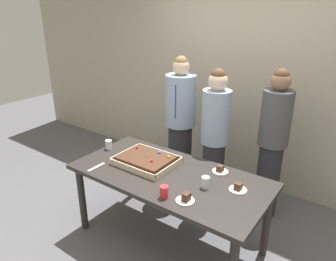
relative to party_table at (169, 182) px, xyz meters
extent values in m
plane|color=#5B5B60|center=(0.00, 0.00, -0.67)|extent=(12.00, 12.00, 0.00)
cube|color=#B2A893|center=(0.00, 1.60, 0.83)|extent=(8.00, 0.12, 3.00)
cube|color=#2D2826|center=(0.00, 0.00, 0.07)|extent=(1.82, 0.89, 0.04)
cylinder|color=#2D2826|center=(-0.83, -0.36, -0.31)|extent=(0.07, 0.07, 0.72)
cylinder|color=#2D2826|center=(-0.83, 0.36, -0.31)|extent=(0.07, 0.07, 0.72)
cylinder|color=#2D2826|center=(0.83, 0.36, -0.31)|extent=(0.07, 0.07, 0.72)
cube|color=beige|center=(-0.30, 0.04, 0.09)|extent=(0.57, 0.45, 0.01)
cube|color=beige|center=(-0.30, -0.18, 0.12)|extent=(0.57, 0.01, 0.05)
cube|color=beige|center=(-0.30, 0.26, 0.12)|extent=(0.57, 0.01, 0.05)
cube|color=beige|center=(-0.58, 0.04, 0.12)|extent=(0.01, 0.45, 0.05)
cube|color=beige|center=(-0.02, 0.04, 0.12)|extent=(0.01, 0.45, 0.05)
cube|color=#4C2D1E|center=(-0.30, 0.04, 0.13)|extent=(0.50, 0.38, 0.06)
sphere|color=red|center=(-0.18, -0.02, 0.17)|extent=(0.03, 0.03, 0.03)
sphere|color=yellow|center=(-0.10, 0.14, 0.17)|extent=(0.03, 0.03, 0.03)
sphere|color=red|center=(-0.49, 0.12, 0.17)|extent=(0.03, 0.03, 0.03)
sphere|color=#2D84E0|center=(-0.23, 0.16, 0.17)|extent=(0.03, 0.03, 0.03)
cylinder|color=white|center=(0.63, 0.11, 0.09)|extent=(0.15, 0.15, 0.01)
cube|color=#4C2D1E|center=(0.63, 0.11, 0.13)|extent=(0.06, 0.06, 0.06)
cylinder|color=white|center=(0.37, 0.30, 0.09)|extent=(0.15, 0.15, 0.01)
cube|color=#4C2D1E|center=(0.36, 0.31, 0.12)|extent=(0.06, 0.06, 0.05)
cylinder|color=white|center=(0.36, -0.28, 0.09)|extent=(0.15, 0.15, 0.01)
cube|color=#4C2D1E|center=(0.36, -0.28, 0.13)|extent=(0.05, 0.07, 0.06)
cylinder|color=white|center=(-0.84, 0.06, 0.14)|extent=(0.07, 0.07, 0.10)
cylinder|color=red|center=(0.19, -0.33, 0.14)|extent=(0.07, 0.07, 0.10)
cylinder|color=white|center=(0.39, -0.01, 0.14)|extent=(0.07, 0.07, 0.10)
cube|color=silver|center=(-0.63, -0.31, 0.09)|extent=(0.03, 0.20, 0.01)
cylinder|color=#28282D|center=(-0.46, 0.88, -0.24)|extent=(0.29, 0.29, 0.87)
cylinder|color=#93ADCC|center=(-0.46, 0.88, 0.50)|extent=(0.36, 0.36, 0.60)
cube|color=navy|center=(-0.43, 0.71, 0.53)|extent=(0.04, 0.02, 0.39)
sphere|color=beige|center=(-0.46, 0.88, 0.89)|extent=(0.19, 0.19, 0.19)
sphere|color=olive|center=(-0.46, 0.88, 0.94)|extent=(0.15, 0.15, 0.15)
cylinder|color=#28282D|center=(0.61, 1.00, -0.25)|extent=(0.25, 0.25, 0.85)
cylinder|color=#4C4C51|center=(0.61, 1.00, 0.47)|extent=(0.31, 0.31, 0.58)
sphere|color=#8C664C|center=(0.61, 1.00, 0.84)|extent=(0.19, 0.19, 0.19)
sphere|color=brown|center=(0.61, 1.00, 0.89)|extent=(0.15, 0.15, 0.15)
cylinder|color=#28282D|center=(0.05, 0.78, -0.27)|extent=(0.24, 0.24, 0.81)
cylinder|color=#93ADCC|center=(0.05, 0.78, 0.43)|extent=(0.30, 0.30, 0.58)
sphere|color=beige|center=(0.05, 0.78, 0.81)|extent=(0.20, 0.20, 0.20)
sphere|color=brown|center=(0.05, 0.78, 0.87)|extent=(0.16, 0.16, 0.16)
camera|label=1|loc=(1.45, -2.03, 1.50)|focal=33.10mm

